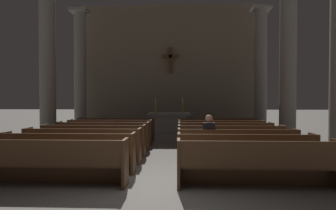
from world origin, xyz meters
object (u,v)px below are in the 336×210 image
(candlestick_left, at_px, (155,108))
(column_left_third, at_px, (80,72))
(pew_left_row_2, at_px, (68,153))
(pew_left_row_7, at_px, (116,129))
(column_left_second, at_px, (48,64))
(pew_left_row_1, at_px, (49,162))
(pew_left_row_5, at_px, (103,136))
(column_right_second, at_px, (288,63))
(candlestick_right, at_px, (183,108))
(pew_right_row_7, at_px, (217,130))
(column_right_third, at_px, (261,72))
(pew_right_row_2, at_px, (246,154))
(pew_right_row_5, at_px, (225,136))
(pew_right_row_4, at_px, (230,141))
(lone_worshipper, at_px, (208,138))
(pew_right_row_3, at_px, (237,147))
(pew_right_row_6, at_px, (221,133))
(pew_right_row_1, at_px, (258,164))
(altar, at_px, (169,122))
(pew_left_row_4, at_px, (94,140))
(pew_left_row_3, at_px, (83,146))
(pew_left_row_6, at_px, (110,132))

(candlestick_left, bearing_deg, column_left_third, 175.99)
(pew_left_row_2, bearing_deg, candlestick_left, 80.67)
(column_left_third, bearing_deg, pew_left_row_7, -52.06)
(pew_left_row_2, bearing_deg, column_left_second, 119.09)
(pew_left_row_1, xyz_separation_m, pew_left_row_5, (0.00, 4.16, 0.00))
(pew_left_row_1, height_order, pew_left_row_7, same)
(column_right_second, bearing_deg, candlestick_right, 138.45)
(pew_right_row_7, relative_size, column_left_third, 0.49)
(column_right_third, bearing_deg, pew_right_row_7, -127.94)
(pew_left_row_2, xyz_separation_m, pew_right_row_2, (4.13, 0.00, 0.00))
(pew_left_row_7, bearing_deg, pew_right_row_5, -26.71)
(pew_right_row_2, distance_m, candlestick_right, 8.46)
(pew_right_row_4, relative_size, lone_worshipper, 2.37)
(pew_left_row_1, height_order, column_right_third, column_right_third)
(pew_right_row_7, bearing_deg, candlestick_right, 113.69)
(pew_right_row_7, distance_m, column_right_second, 3.77)
(pew_right_row_4, height_order, column_right_third, column_right_third)
(pew_left_row_1, relative_size, pew_right_row_3, 1.00)
(pew_right_row_2, height_order, pew_right_row_6, same)
(pew_right_row_2, bearing_deg, pew_left_row_1, -165.88)
(pew_right_row_1, relative_size, altar, 1.42)
(pew_right_row_7, bearing_deg, pew_right_row_4, -90.00)
(pew_left_row_4, relative_size, pew_right_row_2, 1.00)
(pew_left_row_4, distance_m, pew_right_row_4, 4.13)
(pew_left_row_4, height_order, column_left_second, column_left_second)
(pew_left_row_3, height_order, column_right_second, column_right_second)
(pew_left_row_4, distance_m, pew_right_row_2, 4.62)
(pew_right_row_1, relative_size, column_right_second, 0.49)
(column_left_second, distance_m, column_right_third, 10.17)
(pew_left_row_6, height_order, pew_right_row_7, same)
(pew_left_row_5, bearing_deg, pew_left_row_1, -90.00)
(pew_left_row_1, height_order, pew_left_row_4, same)
(pew_left_row_2, distance_m, column_left_third, 9.37)
(pew_left_row_7, xyz_separation_m, pew_right_row_3, (4.13, -4.16, 0.00))
(pew_left_row_2, height_order, pew_right_row_6, same)
(pew_left_row_2, bearing_deg, pew_left_row_1, -90.00)
(pew_left_row_3, bearing_deg, pew_left_row_6, 90.00)
(candlestick_right, bearing_deg, pew_right_row_4, -77.64)
(pew_left_row_5, height_order, column_right_third, column_right_third)
(pew_right_row_6, relative_size, lone_worshipper, 2.37)
(pew_left_row_1, height_order, pew_right_row_6, same)
(pew_right_row_4, relative_size, column_left_second, 0.49)
(pew_right_row_4, bearing_deg, pew_left_row_5, 165.88)
(pew_right_row_6, height_order, pew_right_row_7, same)
(pew_right_row_2, bearing_deg, altar, 103.96)
(pew_right_row_5, bearing_deg, pew_left_row_2, -142.95)
(pew_right_row_7, relative_size, candlestick_right, 3.99)
(pew_left_row_3, relative_size, pew_right_row_1, 1.00)
(pew_left_row_1, relative_size, candlestick_left, 3.99)
(column_right_second, bearing_deg, pew_right_row_2, -119.09)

